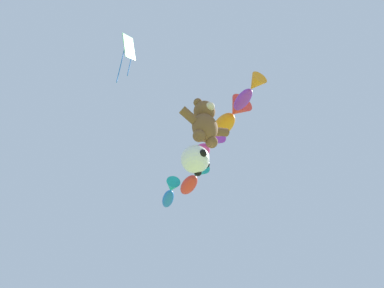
# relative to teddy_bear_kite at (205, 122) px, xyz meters

# --- Properties ---
(teddy_bear_kite) EXTENTS (2.19, 0.96, 2.22)m
(teddy_bear_kite) POSITION_rel_teddy_bear_kite_xyz_m (0.00, 0.00, 0.00)
(teddy_bear_kite) COLOR brown
(soccer_ball_kite) EXTENTS (1.07, 1.07, 0.99)m
(soccer_ball_kite) POSITION_rel_teddy_bear_kite_xyz_m (-0.29, 0.22, -1.84)
(soccer_ball_kite) COLOR white
(fish_kite_violet) EXTENTS (0.80, 1.78, 0.63)m
(fish_kite_violet) POSITION_rel_teddy_bear_kite_xyz_m (0.98, -1.51, 0.96)
(fish_kite_violet) COLOR purple
(fish_kite_tangerine) EXTENTS (1.05, 2.13, 0.94)m
(fish_kite_tangerine) POSITION_rel_teddy_bear_kite_xyz_m (1.43, 0.12, 1.33)
(fish_kite_tangerine) COLOR orange
(fish_kite_magenta) EXTENTS (1.11, 2.38, 1.02)m
(fish_kite_magenta) POSITION_rel_teddy_bear_kite_xyz_m (1.95, 2.59, 1.83)
(fish_kite_magenta) COLOR #E53F9E
(fish_kite_crimson) EXTENTS (1.20, 2.37, 0.86)m
(fish_kite_crimson) POSITION_rel_teddy_bear_kite_xyz_m (2.41, 4.24, 1.27)
(fish_kite_crimson) COLOR red
(fish_kite_cobalt) EXTENTS (1.44, 2.35, 0.74)m
(fish_kite_cobalt) POSITION_rel_teddy_bear_kite_xyz_m (2.40, 6.42, 1.74)
(fish_kite_cobalt) COLOR blue
(diamond_kite) EXTENTS (1.00, 0.82, 3.01)m
(diamond_kite) POSITION_rel_teddy_bear_kite_xyz_m (-3.35, 0.25, 2.25)
(diamond_kite) COLOR green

